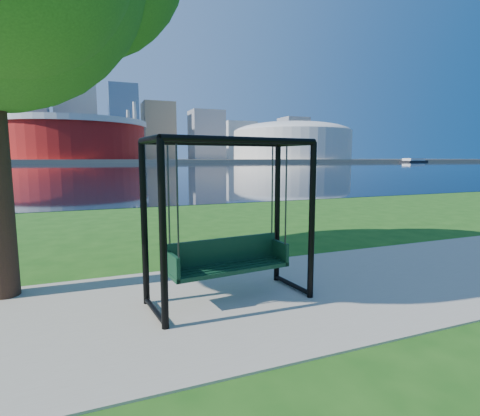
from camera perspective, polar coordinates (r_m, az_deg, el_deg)
ground at (r=6.79m, az=0.85°, el=-12.13°), size 900.00×900.00×0.00m
path at (r=6.35m, az=2.65°, el=-13.40°), size 120.00×4.00×0.03m
river at (r=107.94m, az=-20.72°, el=5.81°), size 900.00×180.00×0.02m
far_bank at (r=311.90m, az=-21.63°, el=6.74°), size 900.00×228.00×2.00m
stadium at (r=241.30m, az=-24.06°, el=9.69°), size 83.00×83.00×32.00m
arena at (r=277.69m, az=7.90°, el=10.23°), size 84.00×84.00×26.56m
skyline at (r=327.02m, az=-22.72°, el=12.83°), size 392.00×66.00×96.50m
swing at (r=5.88m, az=-1.69°, el=-2.57°), size 2.63×1.35×2.59m
barge at (r=281.24m, az=24.99°, el=6.59°), size 27.74×15.11×2.68m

